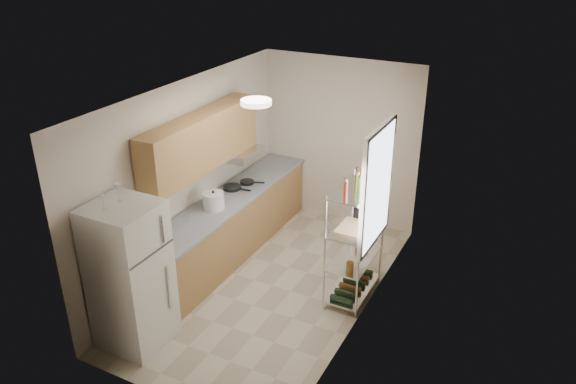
% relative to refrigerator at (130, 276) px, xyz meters
% --- Properties ---
extents(room, '(2.52, 4.42, 2.62)m').
position_rel_refrigerator_xyz_m(room, '(0.87, 1.62, 0.45)').
color(room, '#BFB59B').
rests_on(room, ground).
extents(counter_run, '(0.63, 3.51, 0.90)m').
position_rel_refrigerator_xyz_m(counter_run, '(-0.05, 2.05, -0.40)').
color(counter_run, '#9F6F44').
rests_on(counter_run, ground).
extents(upper_cabinets, '(0.33, 2.20, 0.72)m').
position_rel_refrigerator_xyz_m(upper_cabinets, '(-0.18, 1.72, 0.96)').
color(upper_cabinets, '#9F6F44').
rests_on(upper_cabinets, room).
extents(range_hood, '(0.50, 0.60, 0.12)m').
position_rel_refrigerator_xyz_m(range_hood, '(-0.13, 2.52, 0.54)').
color(range_hood, '#B7BABC').
rests_on(range_hood, room).
extents(window, '(0.06, 1.00, 1.46)m').
position_rel_refrigerator_xyz_m(window, '(2.10, 1.97, 0.70)').
color(window, white).
rests_on(window, room).
extents(bakers_rack, '(0.45, 0.90, 1.73)m').
position_rel_refrigerator_xyz_m(bakers_rack, '(1.88, 1.91, 0.26)').
color(bakers_rack, silver).
rests_on(bakers_rack, ground).
extents(ceiling_dome, '(0.34, 0.34, 0.05)m').
position_rel_refrigerator_xyz_m(ceiling_dome, '(0.87, 1.32, 1.72)').
color(ceiling_dome, white).
rests_on(ceiling_dome, room).
extents(refrigerator, '(0.70, 0.70, 1.70)m').
position_rel_refrigerator_xyz_m(refrigerator, '(0.00, 0.00, 0.00)').
color(refrigerator, silver).
rests_on(refrigerator, ground).
extents(wine_glass_a, '(0.07, 0.07, 0.18)m').
position_rel_refrigerator_xyz_m(wine_glass_a, '(-0.07, -0.14, 0.94)').
color(wine_glass_a, silver).
rests_on(wine_glass_a, refrigerator).
extents(wine_glass_b, '(0.07, 0.07, 0.20)m').
position_rel_refrigerator_xyz_m(wine_glass_b, '(-0.08, 0.08, 0.95)').
color(wine_glass_b, silver).
rests_on(wine_glass_b, refrigerator).
extents(rice_cooker, '(0.28, 0.28, 0.23)m').
position_rel_refrigerator_xyz_m(rice_cooker, '(-0.04, 1.69, 0.16)').
color(rice_cooker, white).
rests_on(rice_cooker, counter_run).
extents(frying_pan_large, '(0.28, 0.28, 0.04)m').
position_rel_refrigerator_xyz_m(frying_pan_large, '(-0.16, 2.32, 0.07)').
color(frying_pan_large, black).
rests_on(frying_pan_large, counter_run).
extents(frying_pan_small, '(0.26, 0.26, 0.04)m').
position_rel_refrigerator_xyz_m(frying_pan_small, '(-0.06, 2.58, 0.07)').
color(frying_pan_small, black).
rests_on(frying_pan_small, counter_run).
extents(cutting_board, '(0.35, 0.45, 0.03)m').
position_rel_refrigerator_xyz_m(cutting_board, '(1.88, 1.81, 0.17)').
color(cutting_board, tan).
rests_on(cutting_board, bakers_rack).
extents(espresso_machine, '(0.22, 0.29, 0.30)m').
position_rel_refrigerator_xyz_m(espresso_machine, '(1.90, 2.16, 0.31)').
color(espresso_machine, black).
rests_on(espresso_machine, bakers_rack).
extents(storage_bag, '(0.12, 0.15, 0.15)m').
position_rel_refrigerator_xyz_m(storage_bag, '(1.83, 2.25, -0.22)').
color(storage_bag, '#952E12').
rests_on(storage_bag, bakers_rack).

